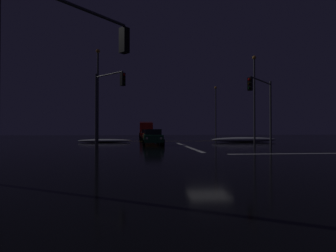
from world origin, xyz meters
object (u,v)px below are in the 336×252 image
sedan_white (148,134)px  traffic_signal_sw (65,48)px  sedan_red (147,135)px  box_truck (146,129)px  streetlamp_right_far (216,108)px  sedan_green (153,137)px  streetlamp_left_near (98,90)px  traffic_signal_ne (262,99)px  traffic_signal_nw (107,95)px  streetlamp_right_near (254,93)px  sedan_orange (151,136)px

sedan_white → traffic_signal_sw: (-3.64, -35.71, 3.49)m
sedan_red → box_truck: (0.01, 13.61, 0.91)m
sedan_white → streetlamp_right_far: (11.83, 0.26, 4.45)m
sedan_red → sedan_green: bearing=-88.7°
streetlamp_left_near → traffic_signal_ne: bearing=-23.6°
sedan_red → traffic_signal_nw: size_ratio=0.67×
sedan_green → traffic_signal_nw: size_ratio=0.67×
sedan_green → sedan_red: size_ratio=1.00×
sedan_white → streetlamp_right_near: (11.83, -15.74, 4.92)m
sedan_white → streetlamp_right_far: size_ratio=0.47×
sedan_red → streetlamp_right_near: size_ratio=0.43×
streetlamp_right_far → sedan_green: bearing=-121.9°
sedan_white → sedan_orange: bearing=-89.8°
traffic_signal_sw → streetlamp_right_far: streetlamp_right_far is taller
box_truck → traffic_signal_ne: 32.06m
traffic_signal_nw → sedan_red: bearing=76.9°
box_truck → traffic_signal_ne: size_ratio=1.35×
sedan_white → traffic_signal_sw: 36.06m
sedan_white → streetlamp_left_near: 17.51m
sedan_white → streetlamp_right_far: bearing=1.3°
traffic_signal_nw → streetlamp_left_near: bearing=105.6°
sedan_red → traffic_signal_sw: bearing=-96.5°
sedan_red → streetlamp_left_near: streetlamp_left_near is taller
sedan_red → streetlamp_left_near: bearing=-118.9°
sedan_orange → sedan_red: bearing=92.3°
streetlamp_right_near → sedan_green: bearing=-166.4°
sedan_white → traffic_signal_nw: 22.65m
traffic_signal_sw → sedan_orange: bearing=81.1°
traffic_signal_ne → streetlamp_right_far: (2.22, 22.72, 0.98)m
sedan_white → traffic_signal_nw: traffic_signal_nw is taller
sedan_white → streetlamp_right_far: streetlamp_right_far is taller
sedan_orange → traffic_signal_nw: 11.31m
sedan_orange → sedan_white: 12.09m
sedan_orange → box_truck: size_ratio=0.52×
box_truck → traffic_signal_ne: (9.81, -30.41, 2.56)m
box_truck → traffic_signal_nw: size_ratio=1.27×
sedan_white → traffic_signal_ne: size_ratio=0.71×
sedan_red → streetlamp_right_near: (12.04, -10.09, 4.92)m
sedan_orange → traffic_signal_ne: (9.56, -10.37, 3.47)m
streetlamp_right_far → streetlamp_left_near: bearing=-137.7°
streetlamp_left_near → sedan_orange: bearing=32.1°
sedan_white → streetlamp_right_far: 12.64m
sedan_white → sedan_green: bearing=-89.8°
sedan_green → sedan_red: bearing=91.3°
traffic_signal_sw → streetlamp_right_far: (15.47, 35.97, 0.96)m
streetlamp_right_far → box_truck: bearing=147.4°
sedan_orange → traffic_signal_sw: 24.16m
streetlamp_left_near → sedan_green: bearing=-25.9°
sedan_orange → streetlamp_right_far: size_ratio=0.47×
streetlamp_right_near → traffic_signal_nw: bearing=-158.5°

